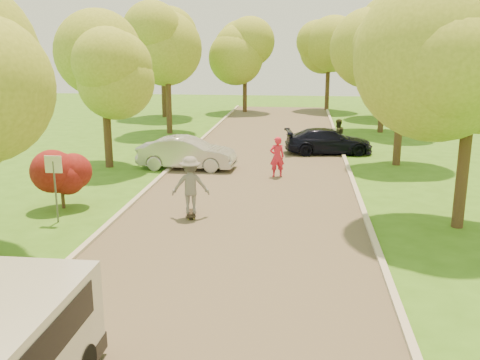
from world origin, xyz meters
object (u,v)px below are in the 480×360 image
at_px(silver_sedan, 187,153).
at_px(dark_sedan, 328,141).
at_px(longboard, 191,214).
at_px(person_olive, 338,135).
at_px(person_striped, 277,157).
at_px(street_sign, 54,175).
at_px(skateboarder, 190,185).

height_order(silver_sedan, dark_sedan, silver_sedan).
relative_size(longboard, person_olive, 0.59).
relative_size(silver_sedan, person_striped, 2.54).
bearing_deg(person_olive, silver_sedan, 5.46).
distance_m(street_sign, person_striped, 9.65).
relative_size(silver_sedan, skateboarder, 2.33).
distance_m(dark_sedan, person_striped, 5.99).
height_order(skateboarder, person_olive, skateboarder).
distance_m(street_sign, dark_sedan, 15.41).
distance_m(skateboarder, person_olive, 13.26).
bearing_deg(longboard, skateboarder, 169.12).
bearing_deg(street_sign, person_striped, 46.10).
xyz_separation_m(silver_sedan, skateboarder, (1.63, -6.98, 0.35)).
bearing_deg(skateboarder, person_striped, -124.28).
distance_m(longboard, person_striped, 6.45).
distance_m(silver_sedan, person_striped, 4.32).
xyz_separation_m(street_sign, person_olive, (9.60, 13.13, -0.70)).
xyz_separation_m(silver_sedan, dark_sedan, (6.60, 4.37, -0.08)).
relative_size(street_sign, silver_sedan, 0.49).
relative_size(dark_sedan, person_striped, 2.59).
bearing_deg(silver_sedan, person_striped, -102.02).
bearing_deg(person_striped, person_olive, -131.09).
bearing_deg(dark_sedan, longboard, 148.62).
bearing_deg(person_olive, street_sign, 23.64).
distance_m(silver_sedan, dark_sedan, 7.92).
bearing_deg(silver_sedan, dark_sedan, -53.70).
distance_m(silver_sedan, longboard, 7.20).
xyz_separation_m(longboard, skateboarder, (0.00, 0.00, 0.97)).
xyz_separation_m(skateboarder, person_striped, (2.55, 5.88, -0.20)).
relative_size(person_striped, person_olive, 1.02).
bearing_deg(silver_sedan, person_olive, -51.55).
xyz_separation_m(dark_sedan, skateboarder, (-4.97, -11.35, 0.42)).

